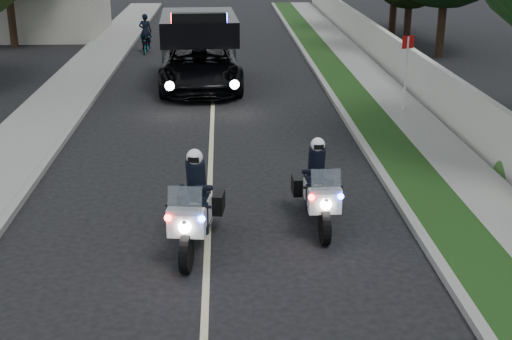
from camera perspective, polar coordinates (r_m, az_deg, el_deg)
The scene contains 18 objects.
ground at distance 13.47m, azimuth -3.96°, elevation -5.78°, with size 120.00×120.00×0.00m, color black.
curb_right at distance 23.20m, azimuth 6.67°, elevation 5.27°, with size 0.20×60.00×0.15m, color gray.
grass_verge at distance 23.32m, azimuth 8.37°, elevation 5.28°, with size 1.20×60.00×0.16m, color #193814.
sidewalk_right at distance 23.61m, azimuth 11.49°, elevation 5.27°, with size 1.40×60.00×0.16m, color gray.
property_wall at distance 23.72m, azimuth 13.96°, elevation 6.82°, with size 0.22×60.00×1.50m, color beige.
curb_left at distance 23.32m, azimuth -13.71°, elevation 4.92°, with size 0.20×60.00×0.15m, color gray.
sidewalk_left at distance 23.55m, azimuth -16.35°, elevation 4.83°, with size 2.00×60.00×0.16m, color gray.
lane_marking at distance 22.91m, azimuth -3.55°, elevation 5.00°, with size 0.12×50.00×0.01m, color #BFB78C.
police_moto_left at distance 13.22m, azimuth -4.91°, elevation -6.32°, with size 0.78×2.23×1.90m, color silver, non-canonical shape.
police_moto_right at distance 14.19m, azimuth 4.96°, elevation -4.44°, with size 0.74×2.10×1.79m, color silver, non-canonical shape.
police_suv at distance 26.05m, azimuth -4.54°, elevation 6.76°, with size 2.89×6.24×3.03m, color black.
bicycle at distance 33.38m, azimuth -8.91°, elevation 9.43°, with size 0.54×1.55×0.81m, color black.
cyclist at distance 33.38m, azimuth -8.91°, elevation 9.43°, with size 0.57×0.38×1.59m, color black.
sign_post at distance 22.60m, azimuth 11.86°, elevation 4.40°, with size 0.40×0.40×2.57m, color red, non-canonical shape.
tree_right_c at distance 32.95m, azimuth 14.64°, elevation 8.90°, with size 6.00×6.00×9.99m, color black, non-canonical shape.
tree_right_d at distance 38.91m, azimuth 10.98°, elevation 10.73°, with size 5.61×5.61×9.36m, color #1D3913, non-canonical shape.
tree_right_e at distance 37.33m, azimuth 12.14°, elevation 10.29°, with size 4.42×4.42×7.37m, color #1A320F, non-canonical shape.
tree_left_far at distance 36.46m, azimuth -19.04°, elevation 9.46°, with size 6.52×6.52×10.86m, color #183410, non-canonical shape.
Camera 1 is at (0.33, -12.17, 5.76)m, focal length 49.11 mm.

